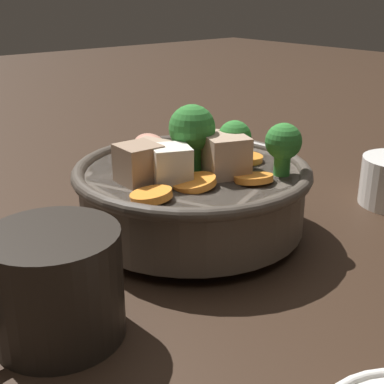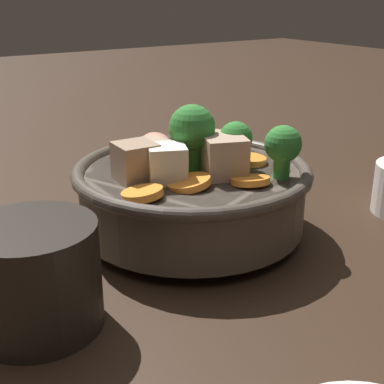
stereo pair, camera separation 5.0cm
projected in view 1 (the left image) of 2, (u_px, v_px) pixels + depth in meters
name	position (u px, v px, depth m)	size (l,w,h in m)	color
ground_plane	(192.00, 233.00, 0.51)	(3.00, 3.00, 0.00)	black
stirfry_bowl	(192.00, 188.00, 0.50)	(0.22, 0.22, 0.12)	#51473D
dark_mug	(54.00, 285.00, 0.35)	(0.11, 0.09, 0.08)	black
napkin	(199.00, 162.00, 0.72)	(0.12, 0.09, 0.00)	#A33833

